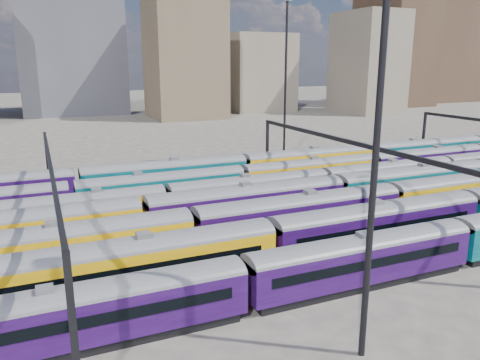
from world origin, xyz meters
name	(u,v)px	position (x,y,z in m)	size (l,w,h in m)	color
ground	(267,224)	(0.00, 0.00, 0.00)	(500.00, 500.00, 0.00)	#453F3A
rake_0	(362,255)	(0.27, -15.00, 2.43)	(131.94, 2.76, 4.63)	black
rake_1	(378,221)	(5.75, -10.00, 2.70)	(146.01, 3.05, 5.14)	black
rake_2	(301,211)	(0.95, -5.00, 2.71)	(104.43, 3.06, 5.15)	black
rake_3	(143,214)	(-12.64, 0.00, 2.72)	(126.16, 3.08, 5.18)	black
rake_4	(324,180)	(10.02, 5.00, 2.46)	(114.55, 2.80, 4.69)	black
rake_5	(242,177)	(1.59, 10.00, 2.53)	(117.32, 2.86, 4.81)	black
rake_6	(244,166)	(4.05, 15.00, 2.73)	(126.40, 3.08, 5.19)	black
gantry_1	(52,178)	(-20.00, 0.00, 6.79)	(0.35, 40.35, 8.03)	black
gantry_2	(351,152)	(10.00, 0.00, 6.79)	(0.35, 40.35, 8.03)	black
mast_2	(379,106)	(-5.00, -22.00, 13.97)	(1.40, 0.50, 25.60)	black
mast_3	(286,77)	(15.00, 24.00, 13.97)	(1.40, 0.50, 25.60)	black
skyline	(390,50)	(104.75, 105.73, 20.83)	(399.22, 60.48, 50.03)	#665B4C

